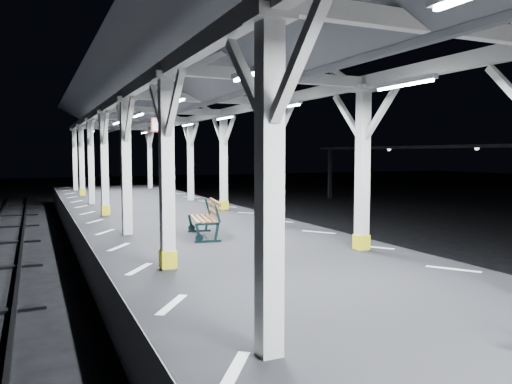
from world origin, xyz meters
TOP-DOWN VIEW (x-y plane):
  - ground at (0.00, 0.00)m, footprint 120.00×120.00m
  - platform at (0.00, 0.00)m, footprint 6.00×50.00m
  - hazard_stripes_left at (-2.45, 0.00)m, footprint 1.00×48.00m
  - hazard_stripes_right at (2.45, 0.00)m, footprint 1.00×48.00m
  - canopy at (0.00, -0.02)m, footprint 5.40×49.00m
  - bench_mid at (-0.33, 4.89)m, footprint 0.88×1.69m

SIDE VIEW (x-z plane):
  - ground at x=0.00m, z-range 0.00..0.00m
  - platform at x=0.00m, z-range 0.00..1.00m
  - hazard_stripes_left at x=-2.45m, z-range 1.00..1.01m
  - hazard_stripes_right at x=2.45m, z-range 1.00..1.01m
  - bench_mid at x=-0.33m, z-range 1.03..1.90m
  - canopy at x=0.00m, z-range 2.23..6.88m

